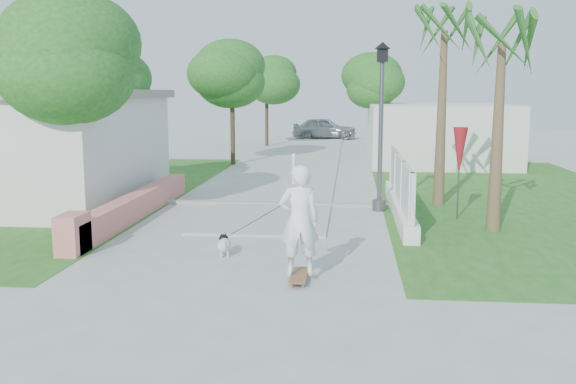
# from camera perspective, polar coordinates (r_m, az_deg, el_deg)

# --- Properties ---
(ground) EXTENTS (90.00, 90.00, 0.00)m
(ground) POSITION_cam_1_polar(r_m,az_deg,el_deg) (12.22, -4.55, -6.13)
(ground) COLOR #B7B7B2
(ground) RESTS_ON ground
(path_strip) EXTENTS (3.20, 36.00, 0.06)m
(path_strip) POSITION_cam_1_polar(r_m,az_deg,el_deg) (31.84, 1.73, 3.25)
(path_strip) COLOR #B7B7B2
(path_strip) RESTS_ON ground
(curb) EXTENTS (6.50, 0.25, 0.10)m
(curb) POSITION_cam_1_polar(r_m,az_deg,el_deg) (18.02, -1.23, -1.05)
(curb) COLOR #999993
(curb) RESTS_ON ground
(grass_left) EXTENTS (8.00, 20.00, 0.01)m
(grass_left) POSITION_cam_1_polar(r_m,az_deg,el_deg) (21.85, -19.13, 0.10)
(grass_left) COLOR #25631F
(grass_left) RESTS_ON ground
(grass_right) EXTENTS (8.00, 20.00, 0.01)m
(grass_right) POSITION_cam_1_polar(r_m,az_deg,el_deg) (20.47, 19.32, -0.48)
(grass_right) COLOR #25631F
(grass_right) RESTS_ON ground
(pink_wall) EXTENTS (0.45, 8.20, 0.80)m
(pink_wall) POSITION_cam_1_polar(r_m,az_deg,el_deg) (16.35, -13.83, -1.40)
(pink_wall) COLOR #D47B6C
(pink_wall) RESTS_ON ground
(lattice_fence) EXTENTS (0.35, 7.00, 1.50)m
(lattice_fence) POSITION_cam_1_polar(r_m,az_deg,el_deg) (16.88, 9.90, -0.16)
(lattice_fence) COLOR white
(lattice_fence) RESTS_ON ground
(building_right) EXTENTS (6.00, 8.00, 2.60)m
(building_right) POSITION_cam_1_polar(r_m,az_deg,el_deg) (29.94, 13.06, 5.11)
(building_right) COLOR silver
(building_right) RESTS_ON ground
(street_lamp) EXTENTS (0.44, 0.44, 4.44)m
(street_lamp) POSITION_cam_1_polar(r_m,az_deg,el_deg) (17.16, 8.26, 6.35)
(street_lamp) COLOR #59595E
(street_lamp) RESTS_ON ground
(bollard) EXTENTS (0.14, 0.14, 1.09)m
(bollard) POSITION_cam_1_polar(r_m,az_deg,el_deg) (21.86, 0.51, 2.12)
(bollard) COLOR white
(bollard) RESTS_ON ground
(patio_umbrella) EXTENTS (0.36, 0.36, 2.30)m
(patio_umbrella) POSITION_cam_1_polar(r_m,az_deg,el_deg) (16.41, 15.02, 3.43)
(patio_umbrella) COLOR #59595E
(patio_umbrella) RESTS_ON ground
(tree_left_near) EXTENTS (3.60, 3.60, 5.28)m
(tree_left_near) POSITION_cam_1_polar(r_m,az_deg,el_deg) (16.03, -19.05, 10.78)
(tree_left_near) COLOR #4C3826
(tree_left_near) RESTS_ON ground
(tree_left_mid) EXTENTS (3.20, 3.20, 4.85)m
(tree_left_mid) POSITION_cam_1_polar(r_m,az_deg,el_deg) (21.48, -15.34, 9.48)
(tree_left_mid) COLOR #4C3826
(tree_left_mid) RESTS_ON ground
(tree_path_left) EXTENTS (3.40, 3.40, 5.23)m
(tree_path_left) POSITION_cam_1_polar(r_m,az_deg,el_deg) (28.07, -4.97, 10.21)
(tree_path_left) COLOR #4C3826
(tree_path_left) RESTS_ON ground
(tree_path_right) EXTENTS (3.00, 3.00, 4.79)m
(tree_path_right) POSITION_cam_1_polar(r_m,az_deg,el_deg) (31.62, 7.66, 9.43)
(tree_path_right) COLOR #4C3826
(tree_path_right) RESTS_ON ground
(tree_path_far) EXTENTS (3.20, 3.20, 5.17)m
(tree_path_far) POSITION_cam_1_polar(r_m,az_deg,el_deg) (37.92, -1.89, 9.89)
(tree_path_far) COLOR #4C3826
(tree_path_far) RESTS_ON ground
(palm_far) EXTENTS (1.80, 1.80, 5.30)m
(palm_far) POSITION_cam_1_polar(r_m,az_deg,el_deg) (18.34, 13.71, 12.78)
(palm_far) COLOR brown
(palm_far) RESTS_ON ground
(palm_near) EXTENTS (1.80, 1.80, 4.70)m
(palm_near) POSITION_cam_1_polar(r_m,az_deg,el_deg) (15.21, 18.46, 11.43)
(palm_near) COLOR brown
(palm_near) RESTS_ON ground
(skateboarder) EXTENTS (1.96, 2.24, 1.98)m
(skateboarder) POSITION_cam_1_polar(r_m,az_deg,el_deg) (11.49, -2.39, -2.74)
(skateboarder) COLOR brown
(skateboarder) RESTS_ON ground
(dog) EXTENTS (0.37, 0.59, 0.41)m
(dog) POSITION_cam_1_polar(r_m,az_deg,el_deg) (12.58, -5.70, -4.66)
(dog) COLOR silver
(dog) RESTS_ON ground
(parked_car) EXTENTS (4.32, 1.81, 1.46)m
(parked_car) POSITION_cam_1_polar(r_m,az_deg,el_deg) (43.50, 3.24, 5.68)
(parked_car) COLOR #ACB0B4
(parked_car) RESTS_ON ground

